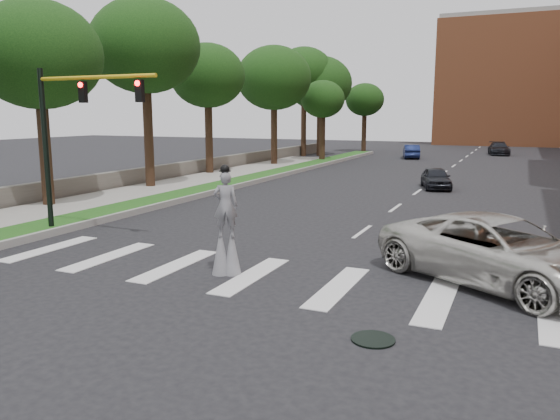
{
  "coord_description": "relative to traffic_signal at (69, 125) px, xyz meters",
  "views": [
    {
      "loc": [
        5.52,
        -12.31,
        4.53
      ],
      "look_at": [
        -1.01,
        2.36,
        1.7
      ],
      "focal_mm": 35.0,
      "sensor_mm": 36.0,
      "label": 1
    }
  ],
  "objects": [
    {
      "name": "tree_5",
      "position": [
        -6.6,
        40.2,
        4.68
      ],
      "size": [
        6.29,
        6.29,
        11.56
      ],
      "color": "black",
      "rests_on": "ground"
    },
    {
      "name": "tree_3",
      "position": [
        -6.22,
        20.01,
        3.09
      ],
      "size": [
        5.5,
        5.5,
        9.64
      ],
      "color": "black",
      "rests_on": "ground"
    },
    {
      "name": "ground_plane",
      "position": [
        9.78,
        -3.0,
        -4.15
      ],
      "size": [
        160.0,
        160.0,
        0.0
      ],
      "primitive_type": "plane",
      "color": "black",
      "rests_on": "ground"
    },
    {
      "name": "grass_median",
      "position": [
        -1.72,
        17.0,
        -4.03
      ],
      "size": [
        2.0,
        60.0,
        0.25
      ],
      "primitive_type": "cube",
      "color": "#1B4E16",
      "rests_on": "ground"
    },
    {
      "name": "tree_6",
      "position": [
        -2.33,
        34.26,
        1.68
      ],
      "size": [
        4.14,
        4.14,
        7.67
      ],
      "color": "black",
      "rests_on": "ground"
    },
    {
      "name": "stone_wall",
      "position": [
        -7.22,
        19.0,
        -3.6
      ],
      "size": [
        0.5,
        56.0,
        1.1
      ],
      "primitive_type": "cube",
      "color": "#5E5951",
      "rests_on": "ground"
    },
    {
      "name": "car_far",
      "position": [
        12.81,
        50.66,
        -3.43
      ],
      "size": [
        2.75,
        5.2,
        1.44
      ],
      "primitive_type": "imported",
      "rotation": [
        0.0,
        0.0,
        0.15
      ],
      "color": "black",
      "rests_on": "ground"
    },
    {
      "name": "sidewalk_left",
      "position": [
        -4.72,
        7.0,
        -4.06
      ],
      "size": [
        4.0,
        60.0,
        0.18
      ],
      "primitive_type": "cube",
      "color": "gray",
      "rests_on": "ground"
    },
    {
      "name": "tree_2",
      "position": [
        -5.5,
        11.84,
        4.29
      ],
      "size": [
        6.52,
        6.52,
        11.26
      ],
      "color": "black",
      "rests_on": "ground"
    },
    {
      "name": "stilt_performer",
      "position": [
        7.76,
        -2.14,
        -2.86
      ],
      "size": [
        0.81,
        0.69,
        3.15
      ],
      "rotation": [
        0.0,
        0.0,
        3.56
      ],
      "color": "black",
      "rests_on": "ground"
    },
    {
      "name": "traffic_signal",
      "position": [
        0.0,
        0.0,
        0.0
      ],
      "size": [
        5.3,
        0.23,
        6.2
      ],
      "color": "black",
      "rests_on": "ground"
    },
    {
      "name": "tree_8",
      "position": [
        -5.27,
        41.54,
        3.57
      ],
      "size": [
        6.93,
        6.93,
        10.7
      ],
      "color": "black",
      "rests_on": "ground"
    },
    {
      "name": "tree_1",
      "position": [
        -5.76,
        4.17,
        3.07
      ],
      "size": [
        5.94,
        5.94,
        9.79
      ],
      "color": "black",
      "rests_on": "ground"
    },
    {
      "name": "manhole",
      "position": [
        12.78,
        -5.0,
        -4.13
      ],
      "size": [
        0.9,
        0.9,
        0.04
      ],
      "primitive_type": "cylinder",
      "color": "black",
      "rests_on": "ground"
    },
    {
      "name": "car_near",
      "position": [
        10.52,
        19.05,
        -3.5
      ],
      "size": [
        2.57,
        4.12,
        1.31
      ],
      "primitive_type": "imported",
      "rotation": [
        0.0,
        0.0,
        0.29
      ],
      "color": "black",
      "rests_on": "ground"
    },
    {
      "name": "tree_7",
      "position": [
        -2.46,
        49.65,
        2.01
      ],
      "size": [
        4.58,
        4.58,
        8.18
      ],
      "color": "black",
      "rests_on": "ground"
    },
    {
      "name": "building_backdrop",
      "position": [
        15.78,
        75.0,
        4.85
      ],
      "size": [
        26.0,
        14.0,
        18.0
      ],
      "primitive_type": "cube",
      "color": "#B56239",
      "rests_on": "ground"
    },
    {
      "name": "tree_4",
      "position": [
        -4.84,
        28.69,
        3.42
      ],
      "size": [
        6.48,
        6.48,
        10.36
      ],
      "color": "black",
      "rests_on": "ground"
    },
    {
      "name": "suv_crossing",
      "position": [
        14.91,
        0.0,
        -3.23
      ],
      "size": [
        7.25,
        6.05,
        1.84
      ],
      "primitive_type": "imported",
      "rotation": [
        0.0,
        0.0,
        1.03
      ],
      "color": "beige",
      "rests_on": "ground"
    },
    {
      "name": "median_curb",
      "position": [
        -0.67,
        17.0,
        -4.01
      ],
      "size": [
        0.2,
        60.0,
        0.28
      ],
      "primitive_type": "cube",
      "color": "gray",
      "rests_on": "ground"
    },
    {
      "name": "car_mid",
      "position": [
        4.74,
        41.86,
        -3.44
      ],
      "size": [
        2.52,
        4.54,
        1.42
      ],
      "primitive_type": "imported",
      "rotation": [
        0.0,
        0.0,
        3.39
      ],
      "color": "#16214F",
      "rests_on": "ground"
    }
  ]
}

